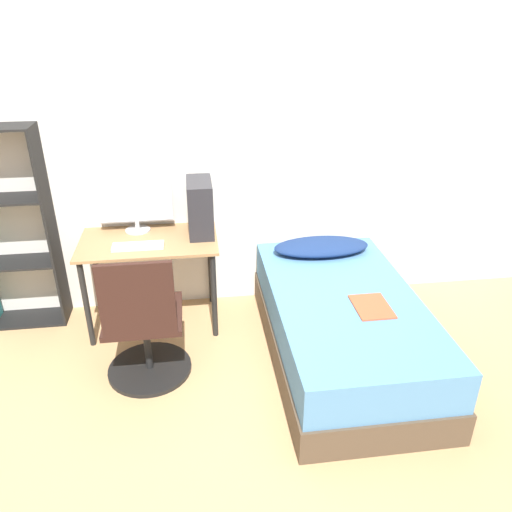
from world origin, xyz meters
name	(u,v)px	position (x,y,z in m)	size (l,w,h in m)	color
ground_plane	(207,422)	(0.00, 0.00, 0.00)	(14.00, 14.00, 0.00)	tan
wall_back	(191,163)	(0.00, 1.53, 1.25)	(8.00, 0.05, 2.50)	silver
desk	(150,253)	(-0.37, 1.19, 0.63)	(1.06, 0.62, 0.75)	#997047
office_chair	(145,332)	(-0.39, 0.50, 0.38)	(0.60, 0.60, 0.99)	black
bed	(342,326)	(1.03, 0.55, 0.26)	(1.04, 1.91, 0.52)	#4C3D2D
pillow	(321,247)	(1.03, 1.24, 0.58)	(0.79, 0.36, 0.11)	navy
magazine	(372,307)	(1.16, 0.37, 0.53)	(0.24, 0.32, 0.01)	#B24C2D
monitor	(134,199)	(-0.46, 1.39, 1.01)	(0.59, 0.20, 0.50)	#B7B7BC
keyboard	(138,246)	(-0.43, 1.07, 0.76)	(0.38, 0.13, 0.02)	silver
pc_tower	(200,207)	(0.05, 1.29, 0.96)	(0.19, 0.39, 0.43)	#232328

